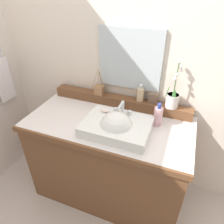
# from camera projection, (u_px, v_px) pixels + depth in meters

# --- Properties ---
(floor) EXTENTS (3.10, 3.82, 0.10)m
(floor) POSITION_uv_depth(u_px,v_px,m) (109.00, 192.00, 2.08)
(floor) COLOR #C0AFA4
(floor) RESTS_ON ground
(wall_back) EXTENTS (3.10, 0.20, 2.53)m
(wall_back) POSITION_uv_depth(u_px,v_px,m) (127.00, 51.00, 1.70)
(wall_back) COLOR silver
(wall_back) RESTS_ON ground
(vanity_cabinet) EXTENTS (1.30, 0.66, 0.83)m
(vanity_cabinet) POSITION_uv_depth(u_px,v_px,m) (109.00, 159.00, 1.82)
(vanity_cabinet) COLOR brown
(vanity_cabinet) RESTS_ON ground
(back_ledge) EXTENTS (1.23, 0.09, 0.08)m
(back_ledge) POSITION_uv_depth(u_px,v_px,m) (120.00, 101.00, 1.78)
(back_ledge) COLOR brown
(back_ledge) RESTS_ON vanity_cabinet
(sink_basin) EXTENTS (0.48, 0.35, 0.27)m
(sink_basin) POSITION_uv_depth(u_px,v_px,m) (116.00, 127.00, 1.48)
(sink_basin) COLOR white
(sink_basin) RESTS_ON vanity_cabinet
(soap_bar) EXTENTS (0.07, 0.04, 0.02)m
(soap_bar) POSITION_uv_depth(u_px,v_px,m) (105.00, 111.00, 1.57)
(soap_bar) COLOR beige
(soap_bar) RESTS_ON sink_basin
(potted_plant) EXTENTS (0.11, 0.10, 0.37)m
(potted_plant) POSITION_uv_depth(u_px,v_px,m) (173.00, 98.00, 1.58)
(potted_plant) COLOR silver
(potted_plant) RESTS_ON back_ledge
(soap_dispenser) EXTENTS (0.06, 0.06, 0.15)m
(soap_dispenser) POSITION_uv_depth(u_px,v_px,m) (140.00, 94.00, 1.68)
(soap_dispenser) COLOR #D6B68C
(soap_dispenser) RESTS_ON back_ledge
(reed_diffuser) EXTENTS (0.09, 0.09, 0.24)m
(reed_diffuser) POSITION_uv_depth(u_px,v_px,m) (99.00, 90.00, 1.79)
(reed_diffuser) COLOR #966742
(reed_diffuser) RESTS_ON back_ledge
(trinket_box) EXTENTS (0.08, 0.07, 0.08)m
(trinket_box) POSITION_uv_depth(u_px,v_px,m) (153.00, 98.00, 1.67)
(trinket_box) COLOR brown
(trinket_box) RESTS_ON back_ledge
(lotion_bottle) EXTENTS (0.07, 0.07, 0.19)m
(lotion_bottle) POSITION_uv_depth(u_px,v_px,m) (158.00, 116.00, 1.52)
(lotion_bottle) COLOR #D59EA5
(lotion_bottle) RESTS_ON vanity_cabinet
(mirror) EXTENTS (0.52, 0.02, 0.48)m
(mirror) POSITION_uv_depth(u_px,v_px,m) (130.00, 59.00, 1.61)
(mirror) COLOR silver
(hand_towel) EXTENTS (0.02, 0.17, 0.40)m
(hand_towel) POSITION_uv_depth(u_px,v_px,m) (4.00, 81.00, 1.94)
(hand_towel) COLOR white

